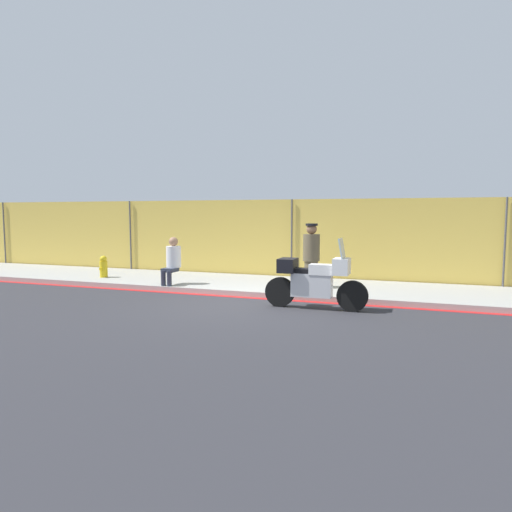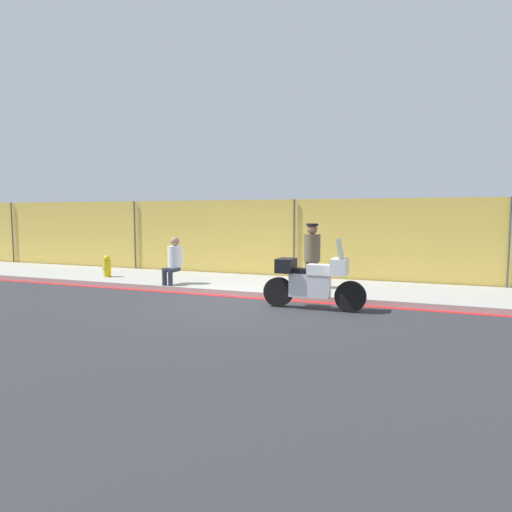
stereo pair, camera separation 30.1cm
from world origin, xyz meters
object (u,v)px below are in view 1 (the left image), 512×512
object	(u,v)px
officer_standing	(311,255)
person_seated_on_curb	(173,258)
motorcycle	(314,280)
fire_hydrant	(104,267)

from	to	relation	value
officer_standing	person_seated_on_curb	distance (m)	3.70
motorcycle	officer_standing	distance (m)	2.09
officer_standing	fire_hydrant	distance (m)	6.26
motorcycle	person_seated_on_curb	distance (m)	4.34
officer_standing	motorcycle	bearing A→B (deg)	-75.48
motorcycle	fire_hydrant	world-z (taller)	motorcycle
motorcycle	person_seated_on_curb	world-z (taller)	motorcycle
person_seated_on_curb	fire_hydrant	bearing A→B (deg)	169.69
person_seated_on_curb	officer_standing	bearing A→B (deg)	11.39
officer_standing	fire_hydrant	size ratio (longest dim) A/B	2.54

